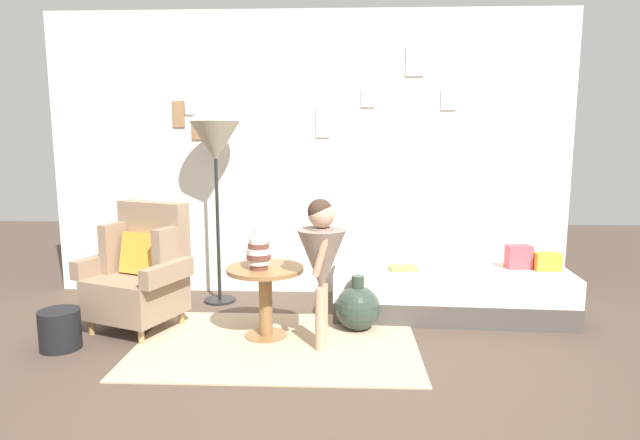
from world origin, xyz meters
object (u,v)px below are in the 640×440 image
(vase_striped, at_px, (259,253))
(demijohn_near, at_px, (358,308))
(book_on_daybed, at_px, (403,268))
(person_child, at_px, (322,255))
(armchair, at_px, (141,272))
(side_table, at_px, (265,287))
(daybed, at_px, (449,290))
(floor_lamp, at_px, (215,147))
(magazine_basket, at_px, (60,329))

(vase_striped, bearing_deg, demijohn_near, 18.12)
(vase_striped, bearing_deg, book_on_daybed, 26.73)
(vase_striped, distance_m, person_child, 0.48)
(armchair, xyz_separation_m, side_table, (0.99, -0.18, -0.06))
(demijohn_near, bearing_deg, daybed, 29.35)
(vase_striped, height_order, book_on_daybed, vase_striped)
(book_on_daybed, bearing_deg, daybed, 16.86)
(daybed, bearing_deg, side_table, -157.18)
(armchair, height_order, vase_striped, armchair)
(side_table, bearing_deg, floor_lamp, 122.49)
(magazine_basket, bearing_deg, armchair, 47.47)
(demijohn_near, bearing_deg, magazine_basket, -167.66)
(armchair, distance_m, demijohn_near, 1.69)
(demijohn_near, bearing_deg, vase_striped, -161.88)
(side_table, relative_size, person_child, 0.53)
(side_table, xyz_separation_m, book_on_daybed, (1.06, 0.49, 0.03))
(floor_lamp, relative_size, person_child, 1.51)
(person_child, bearing_deg, daybed, 37.92)
(daybed, distance_m, side_table, 1.60)
(daybed, distance_m, person_child, 1.40)
(person_child, xyz_separation_m, demijohn_near, (0.26, 0.37, -0.50))
(armchair, distance_m, side_table, 1.01)
(demijohn_near, bearing_deg, book_on_daybed, 40.09)
(book_on_daybed, bearing_deg, floor_lamp, 167.39)
(floor_lamp, height_order, book_on_daybed, floor_lamp)
(armchair, bearing_deg, person_child, -14.87)
(side_table, distance_m, vase_striped, 0.28)
(vase_striped, xyz_separation_m, floor_lamp, (-0.51, 0.91, 0.73))
(demijohn_near, bearing_deg, side_table, -165.44)
(floor_lamp, bearing_deg, magazine_basket, -127.51)
(daybed, relative_size, magazine_basket, 6.93)
(book_on_daybed, height_order, demijohn_near, same)
(person_child, distance_m, magazine_basket, 1.91)
(side_table, distance_m, demijohn_near, 0.74)
(armchair, distance_m, magazine_basket, 0.69)
(vase_striped, xyz_separation_m, book_on_daybed, (1.09, 0.55, -0.24))
(armchair, xyz_separation_m, floor_lamp, (0.45, 0.67, 0.95))
(book_on_daybed, xyz_separation_m, demijohn_near, (-0.38, -0.32, -0.24))
(vase_striped, bearing_deg, side_table, 58.45)
(armchair, bearing_deg, daybed, 10.09)
(daybed, distance_m, demijohn_near, 0.89)
(floor_lamp, bearing_deg, person_child, -47.38)
(side_table, height_order, vase_striped, vase_striped)
(demijohn_near, bearing_deg, person_child, -125.12)
(floor_lamp, distance_m, magazine_basket, 1.90)
(daybed, distance_m, book_on_daybed, 0.47)
(armchair, xyz_separation_m, demijohn_near, (1.67, -0.00, -0.26))
(daybed, height_order, person_child, person_child)
(armchair, relative_size, side_table, 1.72)
(vase_striped, height_order, floor_lamp, floor_lamp)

